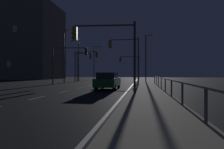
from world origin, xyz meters
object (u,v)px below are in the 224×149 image
traffic_light_mid_right (106,42)px  street_lamp_across_street (65,52)px  traffic_light_near_right (130,63)px  building_distant (20,43)px  traffic_light_far_center (68,57)px  traffic_light_near_left (85,60)px  street_lamp_median (147,54)px  traffic_light_far_left (126,52)px  car (108,81)px  street_lamp_far_end (77,56)px  traffic_light_mid_left (83,61)px  street_lamp_corner (95,60)px

traffic_light_mid_right → street_lamp_across_street: street_lamp_across_street is taller
traffic_light_near_right → building_distant: size_ratio=0.23×
traffic_light_near_right → traffic_light_far_center: size_ratio=0.94×
traffic_light_near_left → traffic_light_far_center: bearing=-88.8°
traffic_light_near_right → street_lamp_median: bearing=-58.4°
traffic_light_far_left → traffic_light_near_left: traffic_light_far_left is taller
car → street_lamp_across_street: (-9.03, 10.99, 4.12)m
street_lamp_median → traffic_light_near_left: bearing=178.4°
car → traffic_light_near_left: size_ratio=0.79×
traffic_light_mid_right → street_lamp_far_end: (-9.70, 21.26, 1.18)m
car → traffic_light_far_left: size_ratio=0.77×
traffic_light_mid_right → car: bearing=98.2°
traffic_light_far_left → street_lamp_median: bearing=73.0°
traffic_light_mid_right → building_distant: 47.16m
traffic_light_near_right → street_lamp_far_end: (-9.85, -2.81, 1.22)m
traffic_light_far_center → traffic_light_near_right: bearing=58.8°
street_lamp_across_street → building_distant: (-21.62, 19.55, 5.15)m
car → building_distant: building_distant is taller
traffic_light_mid_left → street_lamp_far_end: bearing=149.0°
traffic_light_far_center → building_distant: bearing=135.7°
street_lamp_median → traffic_light_far_center: bearing=-145.1°
building_distant → street_lamp_corner: bearing=-5.5°
traffic_light_near_right → traffic_light_mid_left: traffic_light_mid_left is taller
traffic_light_mid_right → traffic_light_far_center: size_ratio=0.94×
traffic_light_mid_right → street_lamp_median: street_lamp_median is taller
car → street_lamp_far_end: street_lamp_far_end is taller
traffic_light_mid_left → traffic_light_far_left: (8.75, -10.45, 0.38)m
traffic_light_near_right → traffic_light_far_left: 14.16m
street_lamp_far_end → street_lamp_across_street: bearing=-89.4°
traffic_light_near_right → traffic_light_near_left: size_ratio=0.89×
traffic_light_mid_left → traffic_light_far_center: (0.76, -8.90, -0.02)m
traffic_light_far_center → street_lamp_across_street: size_ratio=0.63×
traffic_light_mid_left → traffic_light_far_center: 8.93m
car → traffic_light_far_left: 6.73m
traffic_light_near_right → street_lamp_corner: (-9.24, 8.53, 1.35)m
traffic_light_far_center → traffic_light_mid_left: bearing=94.9°
traffic_light_mid_left → street_lamp_median: 11.64m
traffic_light_far_left → street_lamp_across_street: bearing=152.6°
traffic_light_mid_left → street_lamp_across_street: size_ratio=0.66×
car → traffic_light_far_left: traffic_light_far_left is taller
car → traffic_light_near_right: bearing=87.8°
traffic_light_mid_left → traffic_light_near_left: 1.26m
traffic_light_mid_right → traffic_light_far_left: 9.95m
traffic_light_near_right → street_lamp_across_street: size_ratio=0.59×
traffic_light_near_right → street_lamp_far_end: 10.31m
traffic_light_near_left → street_lamp_corner: 13.43m
traffic_light_far_left → street_lamp_corner: bearing=113.0°
building_distant → traffic_light_far_center: bearing=-44.3°
car → building_distant: bearing=135.1°
street_lamp_median → street_lamp_across_street: street_lamp_across_street is taller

